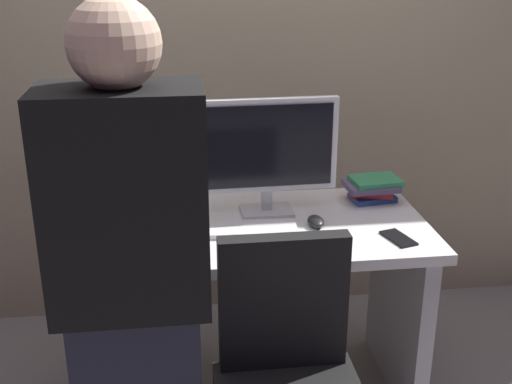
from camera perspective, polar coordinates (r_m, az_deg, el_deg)
wall_back at (r=3.00m, az=-2.05°, el=16.29°), size 6.40×0.10×3.00m
desk at (r=2.54m, az=-0.14°, el=-7.95°), size 1.31×0.68×0.76m
person_at_desk at (r=1.77m, az=-10.67°, el=-9.92°), size 0.40×0.24×1.64m
monitor at (r=2.45m, az=0.98°, el=3.68°), size 0.54×0.15×0.46m
keyboard at (r=2.37m, az=-1.57°, el=-3.32°), size 0.43×0.15×0.02m
mouse at (r=2.43m, az=5.28°, el=-2.58°), size 0.06×0.10×0.03m
cup_near_keyboard at (r=2.25m, az=-9.10°, el=-3.88°), size 0.08×0.08×0.09m
book_stack at (r=2.69m, az=10.18°, el=0.34°), size 0.23×0.18×0.10m
cell_phone at (r=2.37m, az=12.42°, el=-3.98°), size 0.11×0.16×0.01m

